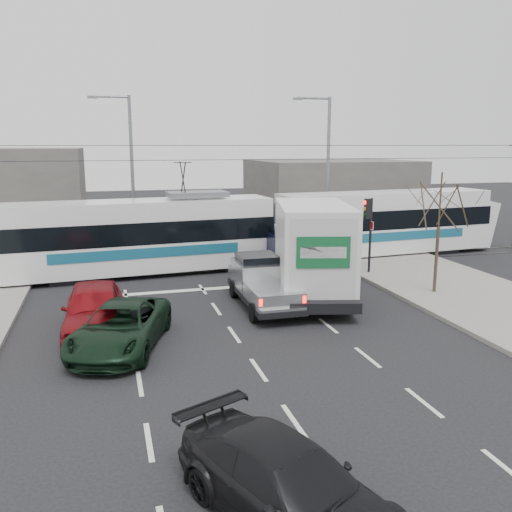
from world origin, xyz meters
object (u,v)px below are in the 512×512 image
object	(u,v)px
box_truck	(311,251)
street_lamp_far	(129,164)
red_car	(95,309)
bare_tree	(440,206)
navy_pickup	(292,253)
traffic_signal	(369,219)
silver_pickup	(262,282)
dark_car	(288,486)
tram	(273,228)
green_car	(121,327)
street_lamp_near	(325,164)

from	to	relation	value
box_truck	street_lamp_far	bearing A→B (deg)	132.61
box_truck	red_car	size ratio (longest dim) A/B	1.67
bare_tree	red_car	xyz separation A→B (m)	(-13.76, -1.04, -2.94)
navy_pickup	box_truck	bearing A→B (deg)	-92.84
traffic_signal	street_lamp_far	distance (m)	14.47
box_truck	silver_pickup	bearing A→B (deg)	-150.00
traffic_signal	dark_car	world-z (taller)	traffic_signal
traffic_signal	tram	world-z (taller)	tram
red_car	green_car	bearing A→B (deg)	-64.22
tram	green_car	world-z (taller)	tram
bare_tree	box_truck	size ratio (longest dim) A/B	0.60
red_car	street_lamp_far	bearing A→B (deg)	83.01
street_lamp_near	tram	bearing A→B (deg)	-139.88
box_truck	dark_car	bearing A→B (deg)	-98.51
tram	traffic_signal	bearing A→B (deg)	-50.30
street_lamp_near	box_truck	size ratio (longest dim) A/B	1.08
bare_tree	tram	bearing A→B (deg)	121.67
street_lamp_far	tram	world-z (taller)	street_lamp_far
silver_pickup	dark_car	bearing A→B (deg)	-103.36
bare_tree	dark_car	bearing A→B (deg)	-132.03
traffic_signal	silver_pickup	distance (m)	7.42
street_lamp_near	green_car	bearing A→B (deg)	-131.72
street_lamp_near	green_car	size ratio (longest dim) A/B	1.77
tram	navy_pickup	size ratio (longest dim) A/B	4.81
silver_pickup	navy_pickup	bearing A→B (deg)	57.77
street_lamp_far	dark_car	xyz separation A→B (m)	(1.25, -25.20, -4.43)
silver_pickup	box_truck	size ratio (longest dim) A/B	0.64
navy_pickup	silver_pickup	bearing A→B (deg)	-118.40
street_lamp_far	silver_pickup	distance (m)	14.27
street_lamp_near	box_truck	xyz separation A→B (m)	(-4.85, -10.29, -3.16)
tram	red_car	xyz separation A→B (m)	(-9.00, -8.77, -1.06)
street_lamp_far	navy_pickup	bearing A→B (deg)	-50.55
dark_car	red_car	bearing A→B (deg)	82.41
tram	box_truck	distance (m)	6.52
green_car	bare_tree	bearing A→B (deg)	29.95
bare_tree	red_car	distance (m)	14.11
street_lamp_near	navy_pickup	size ratio (longest dim) A/B	1.63
silver_pickup	red_car	distance (m)	6.51
street_lamp_near	silver_pickup	size ratio (longest dim) A/B	1.70
bare_tree	red_car	world-z (taller)	bare_tree
tram	green_car	bearing A→B (deg)	-132.73
street_lamp_far	navy_pickup	distance (m)	11.90
green_car	traffic_signal	bearing A→B (deg)	47.66
bare_tree	traffic_signal	distance (m)	4.28
silver_pickup	green_car	world-z (taller)	silver_pickup
bare_tree	green_car	bearing A→B (deg)	-168.10
silver_pickup	bare_tree	bearing A→B (deg)	-3.49
street_lamp_far	box_truck	size ratio (longest dim) A/B	1.08
street_lamp_near	red_car	size ratio (longest dim) A/B	1.80
silver_pickup	dark_car	distance (m)	12.64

